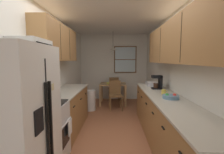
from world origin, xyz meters
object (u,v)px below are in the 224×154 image
Objects in this scene: mug_by_coffeemaker at (164,92)px; dining_table at (113,87)px; storage_canister at (57,90)px; trash_bin at (91,100)px; dish_rack at (152,84)px; microwave_over_range at (32,51)px; refrigerator at (13,130)px; table_serving_bowl at (110,83)px; coffee_maker at (158,82)px; fruit_bowl at (171,97)px; dining_chair_near at (115,93)px; dining_chair_far at (114,87)px; stove_range at (43,133)px.

dining_table is at bearing 112.31° from mug_by_coffeemaker.
storage_canister is 2.02m from mug_by_coffeemaker.
trash_bin is 1.97m from dish_rack.
microwave_over_range is 0.94× the size of trash_bin.
storage_canister is (0.11, 0.64, -0.69)m from microwave_over_range.
table_serving_bowl is at bearing 78.43° from refrigerator.
coffee_maker is 2.21m from table_serving_bowl.
dish_rack reaches higher than fruit_bowl.
dining_chair_near is 0.81m from trash_bin.
coffee_maker reaches higher than dining_chair_far.
refrigerator is 2.50m from mug_by_coffeemaker.
storage_canister is at bearing 90.50° from stove_range.
mug_by_coffeemaker and fruit_bowl have the same top height.
fruit_bowl is (2.14, 0.46, -0.75)m from microwave_over_range.
microwave_over_range reaches higher than dish_rack.
stove_range is 1.22× the size of dining_chair_near.
dining_chair_far reaches higher than dining_table.
coffee_maker is 1.56× the size of table_serving_bowl.
microwave_over_range reaches higher than dining_chair_far.
dish_rack reaches higher than trash_bin.
dining_chair_far reaches higher than table_serving_bowl.
dining_chair_near is 2.41m from storage_canister.
storage_canister is 1.01× the size of table_serving_bowl.
mug_by_coffeemaker is at bearing 4.94° from storage_canister.
stove_range is 2.22m from mug_by_coffeemaker.
dining_chair_near reaches higher than table_serving_bowl.
refrigerator is at bearing -77.66° from microwave_over_range.
fruit_bowl is (-0.02, -0.93, -0.13)m from coffee_maker.
coffee_maker is at bearing -34.18° from trash_bin.
microwave_over_range reaches higher than dining_table.
refrigerator is 1.13m from microwave_over_range.
dish_rack is (1.03, -1.48, 0.33)m from dining_table.
storage_canister is at bearing -107.02° from dining_chair_far.
dining_chair_far is at bearing 112.73° from coffee_maker.
trash_bin is 2.80m from fruit_bowl.
storage_canister reaches higher than trash_bin.
storage_canister reaches higher than mug_by_coffeemaker.
dining_chair_near and dining_chair_far have the same top height.
trash_bin is (-0.77, -0.16, -0.18)m from dining_chair_near.
refrigerator reaches higher than fruit_bowl.
dining_chair_near is 4.50× the size of table_serving_bowl.
dish_rack is at bearing 40.93° from microwave_over_range.
mug_by_coffeemaker is (1.01, -3.09, 0.45)m from dining_chair_far.
dining_chair_far is at bearing 74.15° from microwave_over_range.
table_serving_bowl is (-1.16, 2.76, -0.17)m from fruit_bowl.
fruit_bowl is at bearing -67.14° from table_serving_bowl.
dish_rack is 1.81m from table_serving_bowl.
microwave_over_range is 2.98× the size of table_serving_bowl.
microwave_over_range is 2.16× the size of fruit_bowl.
coffee_maker is (2.05, 1.39, 0.59)m from stove_range.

